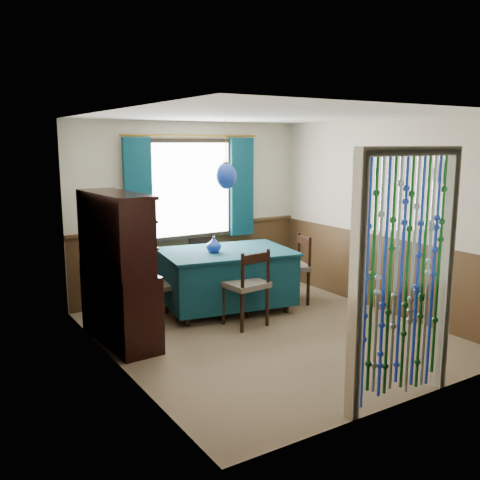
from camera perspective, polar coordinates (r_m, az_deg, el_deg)
floor at (r=6.37m, az=3.09°, el=-9.91°), size 4.00×4.00×0.00m
ceiling at (r=5.98m, az=3.33°, el=13.16°), size 4.00×4.00×0.00m
wall_back at (r=7.76m, az=-5.37°, el=3.23°), size 3.60×0.00×3.60m
wall_front at (r=4.60m, az=17.75°, el=-2.15°), size 3.60×0.00×3.60m
wall_left at (r=5.24m, az=-13.10°, el=-0.44°), size 0.00×4.00×4.00m
wall_right at (r=7.23m, az=14.94°, el=2.41°), size 0.00×4.00×4.00m
wainscot_back at (r=7.87m, az=-5.23°, el=-2.20°), size 3.60×0.00×3.60m
wainscot_front at (r=4.82m, az=17.12°, el=-10.86°), size 3.60×0.00×3.60m
wainscot_left at (r=5.43m, az=-12.62°, el=-8.22°), size 0.00×4.00×4.00m
wainscot_right at (r=7.36m, az=14.58°, el=-3.38°), size 0.00×4.00×4.00m
window at (r=7.68m, az=-5.24°, el=5.42°), size 1.32×0.12×1.42m
doorway at (r=4.68m, az=17.06°, el=-4.41°), size 1.16×0.12×2.18m
dining_table at (r=7.10m, az=-1.45°, el=-3.85°), size 1.84×1.42×0.81m
chair_near at (r=6.47m, az=0.74°, el=-4.87°), size 0.52×0.50×0.96m
chair_far at (r=7.78m, az=-3.82°, el=-2.64°), size 0.51×0.49×0.86m
chair_left at (r=6.80m, az=-8.73°, el=-4.91°), size 0.39×0.40×0.80m
chair_right at (r=7.46m, az=5.66°, el=-2.89°), size 0.56×0.58×0.95m
sideboard at (r=6.10m, az=-12.83°, el=-5.31°), size 0.51×1.31×1.68m
pendant_lamp at (r=6.89m, az=-1.50°, el=6.86°), size 0.27×0.27×0.88m
vase_table at (r=6.90m, az=-2.82°, el=-0.55°), size 0.21×0.21×0.19m
bowl_shelf at (r=5.68m, az=-11.38°, el=-0.31°), size 0.27×0.27×0.05m
vase_sideboard at (r=6.30m, az=-13.30°, el=-1.53°), size 0.22×0.22×0.20m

